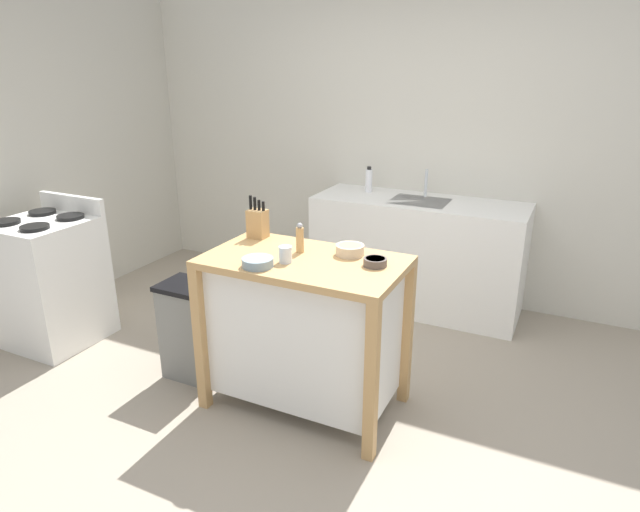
{
  "coord_description": "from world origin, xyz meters",
  "views": [
    {
      "loc": [
        1.22,
        -2.36,
        1.92
      ],
      "look_at": [
        -0.07,
        0.3,
        0.86
      ],
      "focal_mm": 30.74,
      "sensor_mm": 36.0,
      "label": 1
    }
  ],
  "objects_px": {
    "knife_block": "(258,223)",
    "stove": "(50,281)",
    "pepper_grinder": "(300,239)",
    "bottle_spray_cleaner": "(369,180)",
    "kitchen_island": "(305,325)",
    "bowl_ceramic_wide": "(258,262)",
    "trash_bin": "(192,330)",
    "drinking_cup": "(285,254)",
    "bowl_stoneware_deep": "(375,262)",
    "sink_faucet": "(426,183)",
    "bowl_ceramic_small": "(350,250)"
  },
  "relations": [
    {
      "from": "drinking_cup",
      "to": "sink_faucet",
      "type": "xyz_separation_m",
      "value": [
        0.24,
        1.85,
        0.05
      ]
    },
    {
      "from": "drinking_cup",
      "to": "sink_faucet",
      "type": "distance_m",
      "value": 1.87
    },
    {
      "from": "kitchen_island",
      "to": "trash_bin",
      "type": "xyz_separation_m",
      "value": [
        -0.78,
        -0.03,
        -0.19
      ]
    },
    {
      "from": "bowl_ceramic_wide",
      "to": "bowl_stoneware_deep",
      "type": "bearing_deg",
      "value": 27.07
    },
    {
      "from": "bowl_stoneware_deep",
      "to": "stove",
      "type": "bearing_deg",
      "value": -176.57
    },
    {
      "from": "sink_faucet",
      "to": "knife_block",
      "type": "bearing_deg",
      "value": -111.41
    },
    {
      "from": "drinking_cup",
      "to": "bottle_spray_cleaner",
      "type": "relative_size",
      "value": 0.42
    },
    {
      "from": "bowl_stoneware_deep",
      "to": "pepper_grinder",
      "type": "xyz_separation_m",
      "value": [
        -0.45,
        0.02,
        0.06
      ]
    },
    {
      "from": "bowl_ceramic_wide",
      "to": "pepper_grinder",
      "type": "xyz_separation_m",
      "value": [
        0.09,
        0.3,
        0.05
      ]
    },
    {
      "from": "drinking_cup",
      "to": "kitchen_island",
      "type": "bearing_deg",
      "value": 57.43
    },
    {
      "from": "kitchen_island",
      "to": "bowl_ceramic_wide",
      "type": "distance_m",
      "value": 0.5
    },
    {
      "from": "sink_faucet",
      "to": "stove",
      "type": "bearing_deg",
      "value": -139.76
    },
    {
      "from": "bowl_stoneware_deep",
      "to": "trash_bin",
      "type": "relative_size",
      "value": 0.2
    },
    {
      "from": "bowl_stoneware_deep",
      "to": "sink_faucet",
      "type": "xyz_separation_m",
      "value": [
        -0.21,
        1.69,
        0.07
      ]
    },
    {
      "from": "bowl_ceramic_wide",
      "to": "trash_bin",
      "type": "height_order",
      "value": "bowl_ceramic_wide"
    },
    {
      "from": "bowl_stoneware_deep",
      "to": "trash_bin",
      "type": "xyz_separation_m",
      "value": [
        -1.17,
        -0.1,
        -0.62
      ]
    },
    {
      "from": "kitchen_island",
      "to": "stove",
      "type": "bearing_deg",
      "value": -177.78
    },
    {
      "from": "knife_block",
      "to": "trash_bin",
      "type": "relative_size",
      "value": 0.4
    },
    {
      "from": "stove",
      "to": "bowl_ceramic_small",
      "type": "bearing_deg",
      "value": 6.29
    },
    {
      "from": "bowl_ceramic_small",
      "to": "bowl_ceramic_wide",
      "type": "height_order",
      "value": "bowl_ceramic_small"
    },
    {
      "from": "bowl_ceramic_small",
      "to": "knife_block",
      "type": "bearing_deg",
      "value": 175.3
    },
    {
      "from": "pepper_grinder",
      "to": "bottle_spray_cleaner",
      "type": "bearing_deg",
      "value": 97.72
    },
    {
      "from": "pepper_grinder",
      "to": "stove",
      "type": "relative_size",
      "value": 0.17
    },
    {
      "from": "bowl_ceramic_small",
      "to": "pepper_grinder",
      "type": "relative_size",
      "value": 0.93
    },
    {
      "from": "kitchen_island",
      "to": "bowl_ceramic_wide",
      "type": "xyz_separation_m",
      "value": [
        -0.16,
        -0.21,
        0.43
      ]
    },
    {
      "from": "bowl_ceramic_small",
      "to": "sink_faucet",
      "type": "xyz_separation_m",
      "value": [
        -0.02,
        1.59,
        0.06
      ]
    },
    {
      "from": "bowl_ceramic_wide",
      "to": "drinking_cup",
      "type": "distance_m",
      "value": 0.16
    },
    {
      "from": "knife_block",
      "to": "bottle_spray_cleaner",
      "type": "bearing_deg",
      "value": 84.87
    },
    {
      "from": "drinking_cup",
      "to": "pepper_grinder",
      "type": "distance_m",
      "value": 0.18
    },
    {
      "from": "bowl_ceramic_small",
      "to": "bowl_stoneware_deep",
      "type": "bearing_deg",
      "value": -28.16
    },
    {
      "from": "stove",
      "to": "kitchen_island",
      "type": "bearing_deg",
      "value": 2.22
    },
    {
      "from": "sink_faucet",
      "to": "stove",
      "type": "relative_size",
      "value": 0.22
    },
    {
      "from": "bowl_ceramic_small",
      "to": "sink_faucet",
      "type": "height_order",
      "value": "sink_faucet"
    },
    {
      "from": "drinking_cup",
      "to": "trash_bin",
      "type": "xyz_separation_m",
      "value": [
        -0.72,
        0.06,
        -0.64
      ]
    },
    {
      "from": "kitchen_island",
      "to": "trash_bin",
      "type": "height_order",
      "value": "kitchen_island"
    },
    {
      "from": "knife_block",
      "to": "stove",
      "type": "bearing_deg",
      "value": -169.4
    },
    {
      "from": "kitchen_island",
      "to": "stove",
      "type": "height_order",
      "value": "stove"
    },
    {
      "from": "drinking_cup",
      "to": "bottle_spray_cleaner",
      "type": "bearing_deg",
      "value": 97.2
    },
    {
      "from": "kitchen_island",
      "to": "pepper_grinder",
      "type": "distance_m",
      "value": 0.49
    },
    {
      "from": "kitchen_island",
      "to": "bowl_ceramic_wide",
      "type": "height_order",
      "value": "bowl_ceramic_wide"
    },
    {
      "from": "bowl_ceramic_wide",
      "to": "stove",
      "type": "distance_m",
      "value": 1.89
    },
    {
      "from": "drinking_cup",
      "to": "stove",
      "type": "distance_m",
      "value": 1.99
    },
    {
      "from": "pepper_grinder",
      "to": "drinking_cup",
      "type": "bearing_deg",
      "value": -87.63
    },
    {
      "from": "bowl_stoneware_deep",
      "to": "bottle_spray_cleaner",
      "type": "distance_m",
      "value": 1.78
    },
    {
      "from": "bowl_stoneware_deep",
      "to": "sink_faucet",
      "type": "bearing_deg",
      "value": 96.91
    },
    {
      "from": "drinking_cup",
      "to": "sink_faucet",
      "type": "height_order",
      "value": "sink_faucet"
    },
    {
      "from": "kitchen_island",
      "to": "bowl_stoneware_deep",
      "type": "relative_size",
      "value": 8.78
    },
    {
      "from": "bowl_stoneware_deep",
      "to": "stove",
      "type": "distance_m",
      "value": 2.42
    },
    {
      "from": "trash_bin",
      "to": "stove",
      "type": "bearing_deg",
      "value": -177.84
    },
    {
      "from": "pepper_grinder",
      "to": "bottle_spray_cleaner",
      "type": "relative_size",
      "value": 0.81
    }
  ]
}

